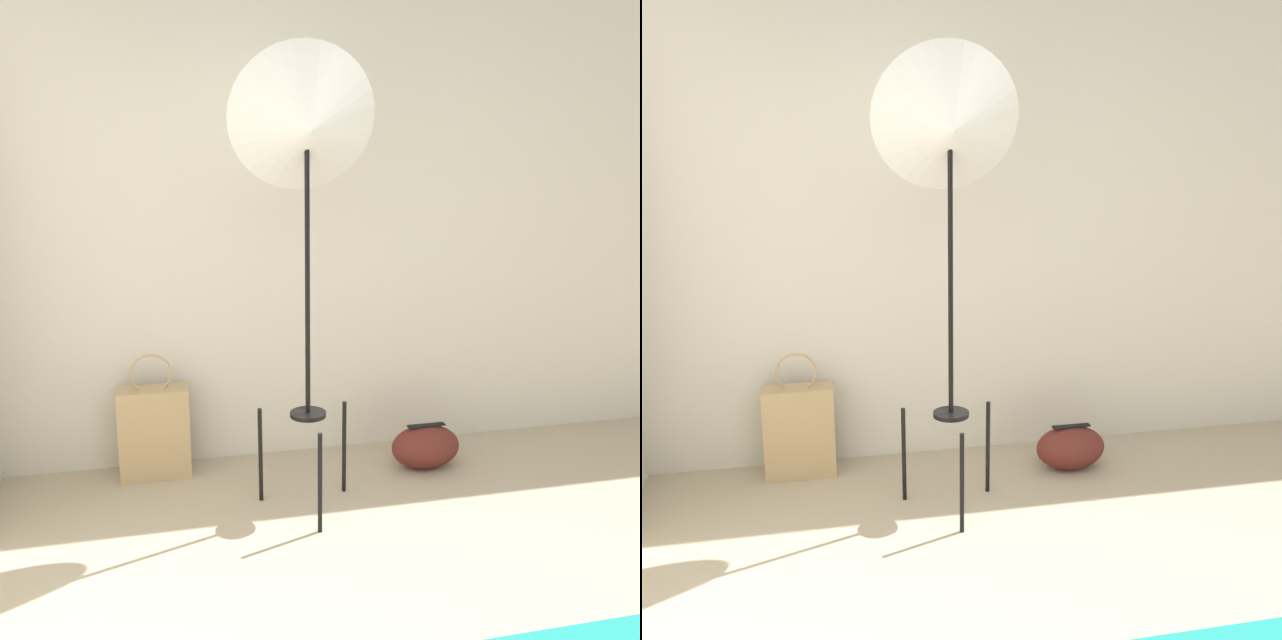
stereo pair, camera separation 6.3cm
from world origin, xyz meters
TOP-DOWN VIEW (x-y plane):
  - wall_back at (0.00, 2.55)m, footprint 8.00×0.05m
  - photo_umbrella at (-0.04, 1.88)m, footprint 0.64×0.43m
  - tote_bag at (-0.73, 2.38)m, footprint 0.35×0.15m
  - duffel_bag at (0.65, 2.16)m, footprint 0.36×0.23m

SIDE VIEW (x-z plane):
  - duffel_bag at x=0.65m, z-range 0.00..0.23m
  - tote_bag at x=-0.73m, z-range -0.08..0.56m
  - wall_back at x=0.00m, z-range 0.00..2.60m
  - photo_umbrella at x=-0.04m, z-range 0.68..2.75m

